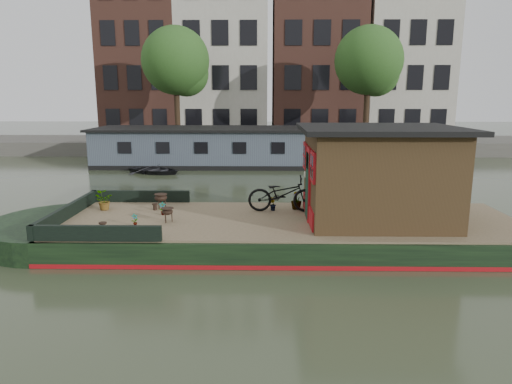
{
  "coord_description": "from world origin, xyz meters",
  "views": [
    {
      "loc": [
        -0.72,
        -11.61,
        3.81
      ],
      "look_at": [
        -0.94,
        0.5,
        1.27
      ],
      "focal_mm": 32.0,
      "sensor_mm": 36.0,
      "label": 1
    }
  ],
  "objects_px": {
    "bicycle": "(282,194)",
    "brazier_front": "(168,215)",
    "brazier_rear": "(161,201)",
    "potted_plant_a": "(162,209)",
    "dinghy": "(155,168)",
    "cabin": "(377,173)"
  },
  "relations": [
    {
      "from": "brazier_front",
      "to": "brazier_rear",
      "type": "distance_m",
      "value": 1.56
    },
    {
      "from": "bicycle",
      "to": "brazier_rear",
      "type": "relative_size",
      "value": 4.55
    },
    {
      "from": "bicycle",
      "to": "brazier_front",
      "type": "relative_size",
      "value": 5.15
    },
    {
      "from": "potted_plant_a",
      "to": "bicycle",
      "type": "bearing_deg",
      "value": 8.0
    },
    {
      "from": "bicycle",
      "to": "brazier_front",
      "type": "height_order",
      "value": "bicycle"
    },
    {
      "from": "potted_plant_a",
      "to": "brazier_front",
      "type": "bearing_deg",
      "value": -67.69
    },
    {
      "from": "cabin",
      "to": "brazier_rear",
      "type": "relative_size",
      "value": 9.53
    },
    {
      "from": "cabin",
      "to": "potted_plant_a",
      "type": "xyz_separation_m",
      "value": [
        -5.67,
        0.36,
        -1.05
      ]
    },
    {
      "from": "bicycle",
      "to": "brazier_front",
      "type": "bearing_deg",
      "value": 112.72
    },
    {
      "from": "bicycle",
      "to": "dinghy",
      "type": "relative_size",
      "value": 0.68
    },
    {
      "from": "potted_plant_a",
      "to": "dinghy",
      "type": "height_order",
      "value": "potted_plant_a"
    },
    {
      "from": "potted_plant_a",
      "to": "brazier_front",
      "type": "xyz_separation_m",
      "value": [
        0.29,
        -0.7,
        0.01
      ]
    },
    {
      "from": "brazier_rear",
      "to": "dinghy",
      "type": "distance_m",
      "value": 10.32
    },
    {
      "from": "dinghy",
      "to": "bicycle",
      "type": "bearing_deg",
      "value": -125.57
    },
    {
      "from": "bicycle",
      "to": "potted_plant_a",
      "type": "bearing_deg",
      "value": 99.44
    },
    {
      "from": "dinghy",
      "to": "potted_plant_a",
      "type": "bearing_deg",
      "value": -141.53
    },
    {
      "from": "bicycle",
      "to": "potted_plant_a",
      "type": "height_order",
      "value": "bicycle"
    },
    {
      "from": "potted_plant_a",
      "to": "brazier_front",
      "type": "distance_m",
      "value": 0.76
    },
    {
      "from": "potted_plant_a",
      "to": "brazier_rear",
      "type": "height_order",
      "value": "brazier_rear"
    },
    {
      "from": "bicycle",
      "to": "dinghy",
      "type": "distance_m",
      "value": 11.98
    },
    {
      "from": "bicycle",
      "to": "brazier_rear",
      "type": "height_order",
      "value": "bicycle"
    },
    {
      "from": "potted_plant_a",
      "to": "cabin",
      "type": "bearing_deg",
      "value": -3.68
    }
  ]
}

